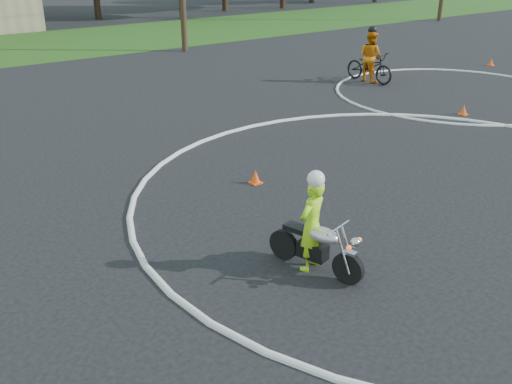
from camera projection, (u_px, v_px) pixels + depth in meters
grass_strip at (40, 45)px, 29.16m from camera, size 120.00×10.00×0.02m
course_markings at (438, 155)px, 13.86m from camera, size 19.05×19.05×0.12m
primary_motorcycle at (317, 246)px, 8.78m from camera, size 0.64×1.67×0.89m
rider_primary_grp at (312, 222)px, 8.73m from camera, size 0.62×0.48×1.66m
rider_second_grp at (370, 62)px, 21.13m from camera, size 0.81×2.14×2.03m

